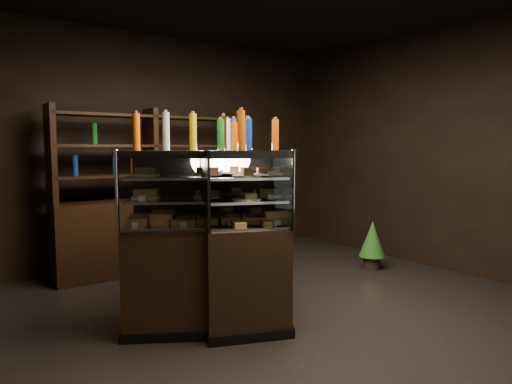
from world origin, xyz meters
TOP-DOWN VIEW (x-y plane):
  - ground at (0.00, 0.00)m, footprint 5.00×5.00m
  - room_shell at (0.00, 0.00)m, footprint 5.02×5.02m
  - display_case at (-0.64, 0.14)m, footprint 1.70×1.55m
  - food_display at (-0.64, 0.13)m, footprint 1.26×1.25m
  - bottles_top at (-0.64, 0.14)m, footprint 1.10×1.11m
  - potted_conifer at (1.78, 0.46)m, footprint 0.32×0.32m
  - back_shelving at (-0.48, 2.05)m, footprint 2.35×0.47m

SIDE VIEW (x-z plane):
  - ground at x=0.00m, z-range 0.00..0.00m
  - potted_conifer at x=1.78m, z-range 0.05..0.74m
  - display_case at x=-0.64m, z-range -0.25..1.26m
  - back_shelving at x=-0.48m, z-range -0.39..1.61m
  - food_display at x=-0.64m, z-range 0.88..1.34m
  - bottles_top at x=-0.64m, z-range 1.50..1.80m
  - room_shell at x=0.00m, z-range 0.44..3.45m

